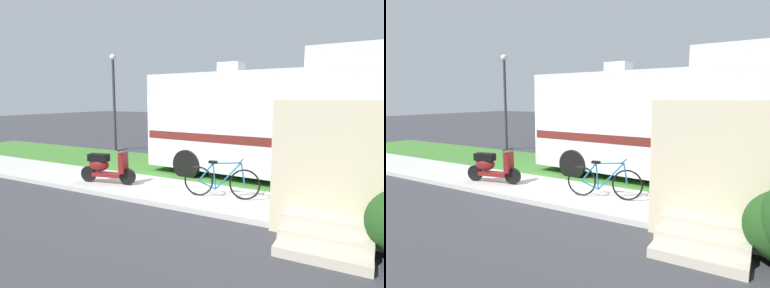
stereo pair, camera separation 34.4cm
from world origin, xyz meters
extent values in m
plane|color=#38383D|center=(0.00, 0.00, 0.00)|extent=(80.00, 80.00, 0.00)
cube|color=beige|center=(0.00, -1.20, 0.06)|extent=(24.00, 2.00, 0.12)
cube|color=#3D752D|center=(0.00, 1.50, 0.04)|extent=(24.00, 3.40, 0.08)
cube|color=silver|center=(2.57, 1.53, 1.73)|extent=(6.75, 2.99, 2.86)
cube|color=silver|center=(4.96, 1.37, 3.41)|extent=(1.96, 2.55, 0.50)
cube|color=#591E19|center=(2.57, 1.53, 1.30)|extent=(6.62, 3.00, 0.24)
cube|color=silver|center=(1.58, 1.60, 3.34)|extent=(0.74, 0.64, 0.36)
cylinder|color=black|center=(4.69, 2.62, 0.45)|extent=(0.92, 0.34, 0.90)
cylinder|color=black|center=(4.53, 0.17, 0.45)|extent=(0.92, 0.34, 0.90)
cylinder|color=black|center=(0.84, 2.88, 0.45)|extent=(0.92, 0.34, 0.90)
cylinder|color=black|center=(0.68, 0.42, 0.45)|extent=(0.92, 0.34, 0.90)
cylinder|color=black|center=(-0.18, -1.34, 0.34)|extent=(0.45, 0.19, 0.44)
cylinder|color=black|center=(-1.36, -1.59, 0.34)|extent=(0.45, 0.19, 0.44)
cube|color=maroon|center=(-0.77, -1.46, 0.36)|extent=(0.88, 0.45, 0.10)
cube|color=black|center=(-1.03, -1.52, 0.82)|extent=(0.60, 0.37, 0.20)
ellipsoid|color=maroon|center=(-1.03, -1.52, 0.62)|extent=(0.65, 0.42, 0.36)
cube|color=maroon|center=(-0.30, -1.36, 0.72)|extent=(0.20, 0.34, 0.56)
cylinder|color=black|center=(-0.30, -1.36, 1.07)|extent=(0.14, 0.50, 0.04)
sphere|color=white|center=(-0.30, -1.36, 0.90)|extent=(0.12, 0.12, 0.12)
torus|color=black|center=(3.03, -1.10, 0.48)|extent=(0.71, 0.17, 0.71)
torus|color=black|center=(1.95, -1.31, 0.48)|extent=(0.71, 0.17, 0.71)
cylinder|color=#1E6699|center=(2.65, -1.18, 0.65)|extent=(0.61, 0.15, 0.68)
cylinder|color=#1E6699|center=(2.33, -1.24, 0.62)|extent=(0.11, 0.05, 0.61)
cylinder|color=#1E6699|center=(2.62, -1.18, 0.95)|extent=(0.66, 0.16, 0.09)
cylinder|color=#1E6699|center=(2.16, -1.27, 0.40)|extent=(0.43, 0.12, 0.19)
cylinder|color=#1E6699|center=(2.13, -1.28, 0.70)|extent=(0.38, 0.11, 0.47)
cylinder|color=#1E6699|center=(2.99, -1.11, 0.73)|extent=(0.13, 0.06, 0.51)
cube|color=black|center=(2.30, -1.25, 0.96)|extent=(0.22, 0.14, 0.06)
cylinder|color=black|center=(2.94, -1.12, 1.02)|extent=(0.13, 0.52, 0.03)
cube|color=maroon|center=(2.12, 5.73, 1.05)|extent=(2.60, 2.07, 1.54)
cube|color=black|center=(2.12, 5.73, 1.52)|extent=(2.47, 2.09, 0.44)
cube|color=maroon|center=(5.01, 5.73, 0.64)|extent=(3.18, 2.07, 0.72)
cylinder|color=black|center=(1.92, 4.73, 0.38)|extent=(0.76, 0.24, 0.76)
cylinder|color=black|center=(1.92, 6.72, 0.38)|extent=(0.76, 0.24, 0.76)
cylinder|color=black|center=(5.39, 4.74, 0.38)|extent=(0.76, 0.24, 0.76)
cylinder|color=black|center=(5.39, 6.72, 0.38)|extent=(0.76, 0.24, 0.76)
cube|color=#BCB29E|center=(4.94, -2.80, 0.08)|extent=(1.40, 0.96, 0.16)
cube|color=#BCB29E|center=(4.94, -2.64, 0.24)|extent=(1.40, 0.64, 0.16)
cube|color=#BCB29E|center=(4.94, -2.48, 0.40)|extent=(1.40, 0.32, 0.16)
cube|color=beige|center=(4.94, -2.17, 1.20)|extent=(2.00, 0.30, 2.40)
cylinder|color=navy|center=(5.66, -0.69, 0.24)|extent=(0.07, 0.07, 0.24)
cylinder|color=navy|center=(5.66, -0.69, 0.38)|extent=(0.03, 0.03, 0.05)
cylinder|color=black|center=(5.66, -0.69, 0.41)|extent=(0.04, 0.04, 0.02)
cylinder|color=#333338|center=(-4.98, 3.60, 2.08)|extent=(0.12, 0.12, 4.15)
sphere|color=silver|center=(-4.98, 3.60, 4.27)|extent=(0.28, 0.28, 0.28)
camera|label=1|loc=(5.45, -8.09, 2.43)|focal=30.74mm
camera|label=2|loc=(5.75, -7.92, 2.43)|focal=30.74mm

